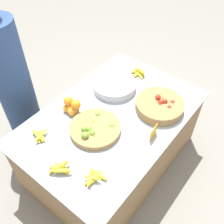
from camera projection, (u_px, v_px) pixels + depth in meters
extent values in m
plane|color=gray|center=(112.00, 160.00, 2.63)|extent=(12.00, 12.00, 0.00)
cube|color=olive|center=(112.00, 141.00, 2.40)|extent=(1.50, 0.99, 0.64)
cube|color=#99A8BC|center=(112.00, 117.00, 2.17)|extent=(1.56, 1.03, 0.01)
cylinder|color=olive|center=(95.00, 129.00, 2.04)|extent=(0.40, 0.40, 0.05)
sphere|color=#7AB238|center=(82.00, 132.00, 2.01)|extent=(0.05, 0.05, 0.05)
sphere|color=#7AB238|center=(92.00, 133.00, 1.98)|extent=(0.05, 0.05, 0.05)
sphere|color=#6BA333|center=(84.00, 129.00, 1.99)|extent=(0.05, 0.05, 0.05)
sphere|color=#7AB238|center=(89.00, 129.00, 2.01)|extent=(0.05, 0.05, 0.05)
sphere|color=#7AB238|center=(86.00, 122.00, 2.08)|extent=(0.04, 0.04, 0.04)
sphere|color=#6BA333|center=(112.00, 126.00, 2.04)|extent=(0.05, 0.05, 0.05)
sphere|color=#7AB238|center=(85.00, 135.00, 1.94)|extent=(0.05, 0.05, 0.05)
sphere|color=#6BA333|center=(98.00, 115.00, 2.12)|extent=(0.04, 0.04, 0.04)
sphere|color=#6BA333|center=(94.00, 123.00, 2.07)|extent=(0.04, 0.04, 0.04)
cylinder|color=olive|center=(160.00, 106.00, 2.19)|extent=(0.40, 0.40, 0.08)
sphere|color=red|center=(169.00, 103.00, 2.22)|extent=(0.05, 0.05, 0.05)
sphere|color=red|center=(169.00, 107.00, 2.14)|extent=(0.04, 0.04, 0.04)
sphere|color=red|center=(162.00, 100.00, 2.21)|extent=(0.05, 0.05, 0.05)
sphere|color=red|center=(175.00, 104.00, 2.19)|extent=(0.05, 0.05, 0.05)
sphere|color=red|center=(167.00, 114.00, 2.12)|extent=(0.05, 0.05, 0.05)
sphere|color=red|center=(162.00, 102.00, 2.21)|extent=(0.04, 0.04, 0.04)
sphere|color=red|center=(172.00, 103.00, 2.18)|extent=(0.04, 0.04, 0.04)
sphere|color=red|center=(156.00, 105.00, 2.18)|extent=(0.04, 0.04, 0.04)
sphere|color=red|center=(174.00, 106.00, 2.19)|extent=(0.04, 0.04, 0.04)
sphere|color=red|center=(163.00, 96.00, 2.30)|extent=(0.04, 0.04, 0.04)
sphere|color=red|center=(172.00, 106.00, 2.19)|extent=(0.05, 0.05, 0.05)
sphere|color=red|center=(150.00, 101.00, 2.25)|extent=(0.05, 0.05, 0.05)
sphere|color=red|center=(165.00, 101.00, 2.16)|extent=(0.04, 0.04, 0.04)
sphere|color=red|center=(159.00, 103.00, 2.18)|extent=(0.05, 0.05, 0.05)
sphere|color=red|center=(167.00, 103.00, 2.19)|extent=(0.04, 0.04, 0.04)
sphere|color=red|center=(156.00, 106.00, 2.17)|extent=(0.04, 0.04, 0.04)
sphere|color=red|center=(160.00, 105.00, 2.17)|extent=(0.05, 0.05, 0.05)
sphere|color=red|center=(161.00, 102.00, 2.16)|extent=(0.04, 0.04, 0.04)
sphere|color=red|center=(158.00, 97.00, 2.19)|extent=(0.05, 0.05, 0.05)
sphere|color=orange|center=(75.00, 109.00, 2.16)|extent=(0.08, 0.08, 0.08)
sphere|color=orange|center=(71.00, 109.00, 2.16)|extent=(0.08, 0.08, 0.08)
sphere|color=orange|center=(72.00, 111.00, 2.15)|extent=(0.08, 0.08, 0.08)
sphere|color=orange|center=(67.00, 108.00, 2.18)|extent=(0.07, 0.07, 0.07)
sphere|color=orange|center=(74.00, 108.00, 2.18)|extent=(0.07, 0.07, 0.07)
sphere|color=orange|center=(71.00, 105.00, 2.20)|extent=(0.08, 0.08, 0.08)
sphere|color=orange|center=(69.00, 101.00, 2.14)|extent=(0.08, 0.08, 0.08)
sphere|color=orange|center=(76.00, 104.00, 2.12)|extent=(0.08, 0.08, 0.08)
cylinder|color=#B7B7BF|center=(114.00, 85.00, 2.38)|extent=(0.39, 0.39, 0.07)
cube|color=orange|center=(153.00, 133.00, 1.97)|extent=(0.11, 0.02, 0.11)
ellipsoid|color=yellow|center=(140.00, 75.00, 2.52)|extent=(0.10, 0.13, 0.03)
ellipsoid|color=yellow|center=(140.00, 72.00, 2.55)|extent=(0.07, 0.14, 0.03)
ellipsoid|color=yellow|center=(141.00, 73.00, 2.54)|extent=(0.05, 0.11, 0.03)
ellipsoid|color=yellow|center=(137.00, 74.00, 2.52)|extent=(0.15, 0.07, 0.03)
ellipsoid|color=yellow|center=(137.00, 72.00, 2.55)|extent=(0.10, 0.11, 0.03)
ellipsoid|color=yellow|center=(141.00, 71.00, 2.51)|extent=(0.07, 0.12, 0.04)
ellipsoid|color=yellow|center=(139.00, 70.00, 2.52)|extent=(0.04, 0.12, 0.03)
ellipsoid|color=yellow|center=(41.00, 136.00, 2.00)|extent=(0.10, 0.12, 0.03)
ellipsoid|color=yellow|center=(37.00, 136.00, 2.00)|extent=(0.09, 0.14, 0.03)
ellipsoid|color=yellow|center=(41.00, 136.00, 2.00)|extent=(0.06, 0.12, 0.03)
ellipsoid|color=yellow|center=(38.00, 137.00, 2.00)|extent=(0.10, 0.10, 0.03)
ellipsoid|color=yellow|center=(37.00, 135.00, 1.98)|extent=(0.05, 0.14, 0.03)
ellipsoid|color=yellow|center=(41.00, 135.00, 1.98)|extent=(0.14, 0.05, 0.03)
ellipsoid|color=yellow|center=(99.00, 175.00, 1.77)|extent=(0.04, 0.15, 0.03)
ellipsoid|color=yellow|center=(91.00, 178.00, 1.75)|extent=(0.14, 0.09, 0.03)
ellipsoid|color=yellow|center=(94.00, 178.00, 1.75)|extent=(0.16, 0.06, 0.03)
ellipsoid|color=yellow|center=(95.00, 177.00, 1.75)|extent=(0.13, 0.06, 0.04)
ellipsoid|color=yellow|center=(92.00, 178.00, 1.73)|extent=(0.08, 0.12, 0.03)
ellipsoid|color=yellow|center=(90.00, 176.00, 1.74)|extent=(0.13, 0.10, 0.03)
ellipsoid|color=yellow|center=(58.00, 168.00, 1.81)|extent=(0.10, 0.12, 0.03)
ellipsoid|color=yellow|center=(62.00, 169.00, 1.80)|extent=(0.03, 0.15, 0.03)
ellipsoid|color=yellow|center=(57.00, 167.00, 1.81)|extent=(0.15, 0.04, 0.03)
ellipsoid|color=yellow|center=(61.00, 166.00, 1.78)|extent=(0.14, 0.07, 0.03)
ellipsoid|color=yellow|center=(61.00, 171.00, 1.76)|extent=(0.12, 0.14, 0.03)
cylinder|color=navy|center=(15.00, 90.00, 2.37)|extent=(0.32, 0.32, 1.34)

